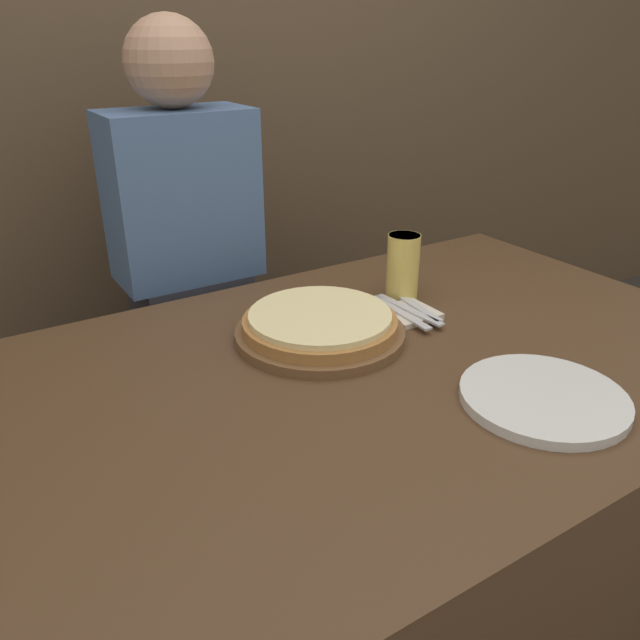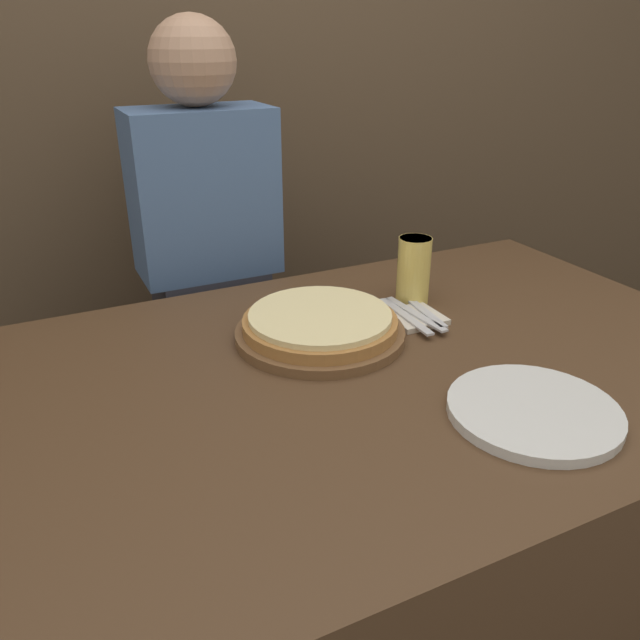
% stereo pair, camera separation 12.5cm
% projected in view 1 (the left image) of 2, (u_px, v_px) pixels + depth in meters
% --- Properties ---
extents(ground_plane, '(12.00, 12.00, 0.00)m').
position_uv_depth(ground_plane, '(375.00, 616.00, 1.50)').
color(ground_plane, '#38332D').
extents(back_wall, '(6.00, 0.05, 2.60)m').
position_uv_depth(back_wall, '(167.00, 22.00, 1.76)').
color(back_wall, brown).
rests_on(back_wall, ground_plane).
extents(dining_table, '(1.46, 0.97, 0.71)m').
position_uv_depth(dining_table, '(381.00, 501.00, 1.35)').
color(dining_table, '#4C331E').
rests_on(dining_table, ground_plane).
extents(pizza_on_board, '(0.34, 0.34, 0.06)m').
position_uv_depth(pizza_on_board, '(320.00, 326.00, 1.26)').
color(pizza_on_board, brown).
rests_on(pizza_on_board, dining_table).
extents(beer_glass, '(0.07, 0.07, 0.15)m').
position_uv_depth(beer_glass, '(403.00, 264.00, 1.43)').
color(beer_glass, '#E5C65B').
rests_on(beer_glass, dining_table).
extents(dinner_plate, '(0.28, 0.28, 0.02)m').
position_uv_depth(dinner_plate, '(543.00, 398.00, 1.05)').
color(dinner_plate, silver).
rests_on(dinner_plate, dining_table).
extents(napkin_stack, '(0.11, 0.11, 0.01)m').
position_uv_depth(napkin_stack, '(409.00, 313.00, 1.37)').
color(napkin_stack, beige).
rests_on(napkin_stack, dining_table).
extents(fork, '(0.03, 0.20, 0.00)m').
position_uv_depth(fork, '(400.00, 312.00, 1.35)').
color(fork, silver).
rests_on(fork, napkin_stack).
extents(dinner_knife, '(0.03, 0.20, 0.00)m').
position_uv_depth(dinner_knife, '(409.00, 310.00, 1.36)').
color(dinner_knife, silver).
rests_on(dinner_knife, napkin_stack).
extents(spoon, '(0.04, 0.17, 0.00)m').
position_uv_depth(spoon, '(418.00, 307.00, 1.37)').
color(spoon, silver).
rests_on(spoon, napkin_stack).
extents(diner_person, '(0.36, 0.21, 1.32)m').
position_uv_depth(diner_person, '(190.00, 286.00, 1.67)').
color(diner_person, '#33333D').
rests_on(diner_person, ground_plane).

